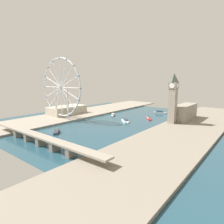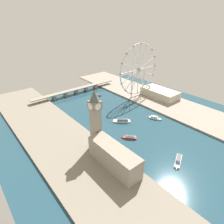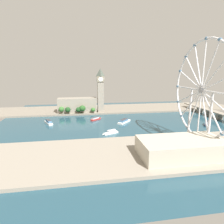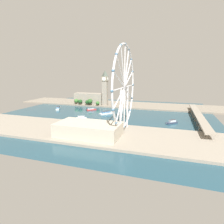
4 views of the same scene
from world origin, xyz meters
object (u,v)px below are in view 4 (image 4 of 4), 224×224
Objects in this scene: parliament_block at (89,99)px; river_bridge at (198,116)px; tour_boat_3 at (91,109)px; tour_boat_4 at (172,122)px; tour_boat_0 at (81,118)px; ferris_wheel at (124,88)px; clock_tower at (105,87)px; tour_boat_2 at (107,113)px; riverside_hall at (88,129)px; tour_boat_1 at (58,108)px.

parliament_block is 251.84m from river_bridge.
tour_boat_4 reaches higher than tour_boat_3.
ferris_wheel is at bearing 126.80° from tour_boat_0.
parliament_block is at bearing -73.14° from tour_boat_4.
tour_boat_3 is (49.73, -13.71, -43.50)m from clock_tower.
river_bridge reaches higher than tour_boat_4.
tour_boat_0 is 0.82× the size of tour_boat_2.
riverside_hall is 2.74× the size of tour_boat_2.
clock_tower is at bearing -78.29° from tour_boat_4.
parliament_block reaches higher than tour_boat_4.
clock_tower reaches higher than tour_boat_1.
tour_boat_0 reaches higher than tour_boat_3.
tour_boat_4 is at bearing -55.93° from river_bridge.
parliament_block is at bearing 83.89° from tour_boat_2.
river_bridge is 163.04m from tour_boat_2.
river_bridge reaches higher than tour_boat_0.
parliament_block is at bearing 76.03° from tour_boat_3.
riverside_hall is (214.21, 97.63, -5.51)m from parliament_block.
clock_tower is 217.13m from riverside_hall.
tour_boat_4 is (57.95, 164.55, 0.31)m from tour_boat_3.
riverside_hall is 98.71m from tour_boat_0.
tour_boat_3 is at bearing -104.18° from tour_boat_0.
tour_boat_2 is 1.43× the size of tour_boat_3.
clock_tower is at bearing 63.15° from tour_boat_2.
riverside_hall is at bearing -48.44° from ferris_wheel.
tour_boat_1 is at bearing -93.78° from river_bridge.
clock_tower is 2.80× the size of tour_boat_1.
river_bridge is (-127.92, 138.83, -2.57)m from riverside_hall.
river_bridge is (79.67, 192.26, -37.18)m from clock_tower.
ferris_wheel is at bearing -107.77° from tour_boat_2.
tour_boat_1 is (61.16, -88.11, -43.02)m from clock_tower.
tour_boat_2 reaches higher than tour_boat_0.
tour_boat_4 is at bearing 54.48° from clock_tower.
parliament_block is 109.90m from tour_boat_2.
ferris_wheel is at bearing -46.96° from river_bridge.
ferris_wheel is (175.17, 90.00, 14.30)m from clock_tower.
tour_boat_2 is 1.45× the size of tour_boat_4.
tour_boat_4 is at bearing 162.37° from tour_boat_0.
riverside_hall is at bearing -128.45° from tour_boat_2.
tour_boat_0 is at bearing -118.94° from ferris_wheel.
river_bridge is at bearing 67.49° from clock_tower.
tour_boat_2 is at bearing 42.50° from parliament_block.
tour_boat_3 is 1.02× the size of tour_boat_4.
clock_tower is 90.37m from tour_boat_2.
tour_boat_3 is 174.46m from tour_boat_4.
tour_boat_4 is at bearing 135.73° from riverside_hall.
clock_tower is at bearing -79.90° from tour_boat_1.
parliament_block is 0.65× the size of ferris_wheel.
tour_boat_2 is at bearing -71.47° from tour_boat_3.
parliament_block is 0.35× the size of river_bridge.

